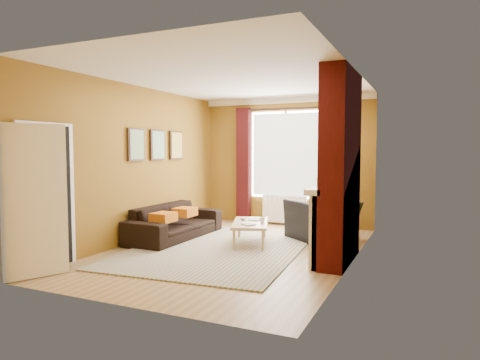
# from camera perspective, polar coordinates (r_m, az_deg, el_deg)

# --- Properties ---
(ground) EXTENTS (5.50, 5.50, 0.00)m
(ground) POSITION_cam_1_polar(r_m,az_deg,el_deg) (7.12, -0.83, -9.40)
(ground) COLOR olive
(ground) RESTS_ON ground
(room_walls) EXTENTS (3.82, 5.54, 2.83)m
(room_walls) POSITION_cam_1_polar(r_m,az_deg,el_deg) (6.95, 4.88, 1.80)
(room_walls) COLOR brown
(room_walls) RESTS_ON ground
(striped_rug) EXTENTS (2.95, 3.90, 0.02)m
(striped_rug) POSITION_cam_1_polar(r_m,az_deg,el_deg) (7.23, -2.95, -9.12)
(striped_rug) COLOR teal
(striped_rug) RESTS_ON ground
(sofa) EXTENTS (0.88, 2.18, 0.63)m
(sofa) POSITION_cam_1_polar(r_m,az_deg,el_deg) (8.12, -8.63, -5.50)
(sofa) COLOR black
(sofa) RESTS_ON ground
(armchair) EXTENTS (1.47, 1.48, 0.73)m
(armchair) POSITION_cam_1_polar(r_m,az_deg,el_deg) (8.10, 10.90, -5.22)
(armchair) COLOR black
(armchair) RESTS_ON ground
(coffee_table) EXTENTS (0.96, 1.31, 0.39)m
(coffee_table) POSITION_cam_1_polar(r_m,az_deg,el_deg) (7.53, 1.37, -5.93)
(coffee_table) COLOR tan
(coffee_table) RESTS_ON ground
(wicker_stool) EXTENTS (0.35, 0.35, 0.43)m
(wicker_stool) POSITION_cam_1_polar(r_m,az_deg,el_deg) (8.75, 9.40, -5.51)
(wicker_stool) COLOR olive
(wicker_stool) RESTS_ON ground
(floor_lamp) EXTENTS (0.29, 0.29, 1.51)m
(floor_lamp) POSITION_cam_1_polar(r_m,az_deg,el_deg) (8.63, 14.93, 0.79)
(floor_lamp) COLOR black
(floor_lamp) RESTS_ON ground
(book_a) EXTENTS (0.29, 0.27, 0.02)m
(book_a) POSITION_cam_1_polar(r_m,az_deg,el_deg) (7.18, 0.59, -5.98)
(book_a) COLOR #999999
(book_a) RESTS_ON coffee_table
(book_b) EXTENTS (0.22, 0.29, 0.02)m
(book_b) POSITION_cam_1_polar(r_m,az_deg,el_deg) (7.80, 1.56, -5.19)
(book_b) COLOR #999999
(book_b) RESTS_ON coffee_table
(mug) EXTENTS (0.14, 0.14, 0.09)m
(mug) POSITION_cam_1_polar(r_m,az_deg,el_deg) (7.45, 3.03, -5.35)
(mug) COLOR #999999
(mug) RESTS_ON coffee_table
(tv_remote) EXTENTS (0.14, 0.17, 0.02)m
(tv_remote) POSITION_cam_1_polar(r_m,az_deg,el_deg) (7.73, 0.37, -5.27)
(tv_remote) COLOR black
(tv_remote) RESTS_ON coffee_table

